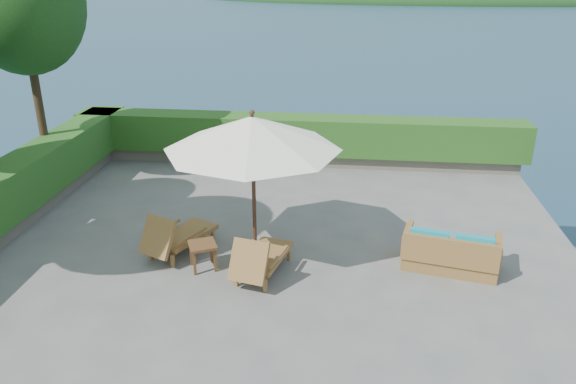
# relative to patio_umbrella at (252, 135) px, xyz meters

# --- Properties ---
(ground) EXTENTS (12.00, 12.00, 0.00)m
(ground) POSITION_rel_patio_umbrella_xyz_m (0.26, -0.15, -2.43)
(ground) COLOR gray
(ground) RESTS_ON ground
(foundation) EXTENTS (12.00, 12.00, 3.00)m
(foundation) POSITION_rel_patio_umbrella_xyz_m (0.26, -0.15, -3.99)
(foundation) COLOR #585146
(foundation) RESTS_ON ocean
(planter_wall_far) EXTENTS (12.00, 0.60, 0.36)m
(planter_wall_far) POSITION_rel_patio_umbrella_xyz_m (0.26, 5.45, -2.26)
(planter_wall_far) COLOR #696254
(planter_wall_far) RESTS_ON ground
(hedge_far) EXTENTS (12.40, 0.90, 1.00)m
(hedge_far) POSITION_rel_patio_umbrella_xyz_m (0.26, 5.45, -1.59)
(hedge_far) COLOR #214513
(hedge_far) RESTS_ON planter_wall_far
(tree_far) EXTENTS (2.80, 2.80, 6.03)m
(tree_far) POSITION_rel_patio_umbrella_xyz_m (-5.74, 3.05, 1.97)
(tree_far) COLOR #402B18
(tree_far) RESTS_ON ground
(patio_umbrella) EXTENTS (3.52, 3.52, 2.88)m
(patio_umbrella) POSITION_rel_patio_umbrella_xyz_m (0.00, 0.00, 0.00)
(patio_umbrella) COLOR black
(patio_umbrella) RESTS_ON ground
(lounge_left) EXTENTS (1.26, 1.73, 0.93)m
(lounge_left) POSITION_rel_patio_umbrella_xyz_m (-1.52, -0.08, -2.05)
(lounge_left) COLOR olive
(lounge_left) RESTS_ON ground
(lounge_right) EXTENTS (1.00, 1.69, 0.91)m
(lounge_right) POSITION_rel_patio_umbrella_xyz_m (0.22, -0.74, -2.05)
(lounge_right) COLOR olive
(lounge_right) RESTS_ON ground
(side_table) EXTENTS (0.64, 0.64, 0.51)m
(side_table) POSITION_rel_patio_umbrella_xyz_m (-0.87, -0.58, -2.01)
(side_table) COLOR brown
(side_table) RESTS_ON ground
(wicker_loveseat) EXTENTS (1.86, 1.22, 0.84)m
(wicker_loveseat) POSITION_rel_patio_umbrella_xyz_m (3.64, -0.07, -2.11)
(wicker_loveseat) COLOR olive
(wicker_loveseat) RESTS_ON ground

